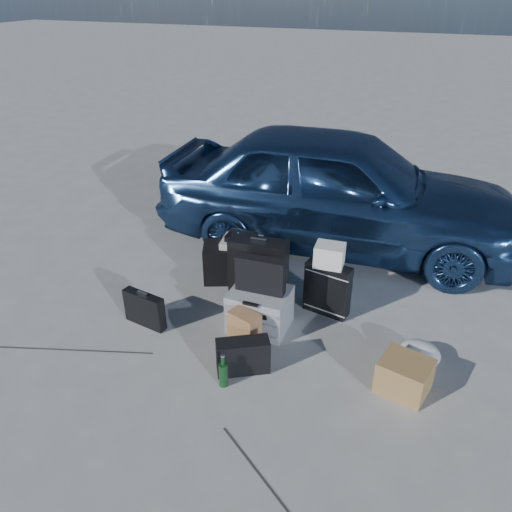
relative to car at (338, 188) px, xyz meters
The scene contains 16 objects.
ground 2.47m from the car, 96.58° to the right, with size 60.00×60.00×0.00m, color #A2A39E.
car is the anchor object (origin of this frame).
pelican_case 1.96m from the car, 96.79° to the right, with size 0.52×0.42×0.38m, color #989B9D.
laptop_bag 1.89m from the car, 96.81° to the right, with size 0.44×0.11×0.33m, color black.
briefcase 2.61m from the car, 118.36° to the right, with size 0.42×0.09×0.33m, color black.
suitcase_left 1.65m from the car, 102.79° to the right, with size 0.54×0.20×0.71m, color black.
suitcase_right 1.53m from the car, 78.93° to the right, with size 0.43×0.15×0.51m, color black.
white_carton 1.47m from the car, 79.19° to the right, with size 0.26×0.21×0.21m, color silver.
duffel_bag 1.46m from the car, 120.96° to the right, with size 0.79×0.34×0.39m, color black.
flat_box_white 1.40m from the car, 120.74° to the right, with size 0.40×0.30×0.07m, color silver.
flat_box_black 1.39m from the car, 120.67° to the right, with size 0.29×0.21×0.06m, color black.
kraft_bag 2.28m from the car, 96.20° to the right, with size 0.26×0.16×0.35m, color #A26846.
cardboard_box 2.55m from the car, 63.83° to the right, with size 0.37×0.32×0.28m, color olive.
plastic_bag 2.29m from the car, 57.52° to the right, with size 0.34×0.29×0.19m, color silver.
messenger_bag 2.55m from the car, 93.10° to the right, with size 0.42×0.16×0.30m, color black.
green_bottle 2.76m from the car, 94.48° to the right, with size 0.07×0.07×0.29m, color black.
Camera 1 is at (1.37, -2.98, 2.80)m, focal length 35.00 mm.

